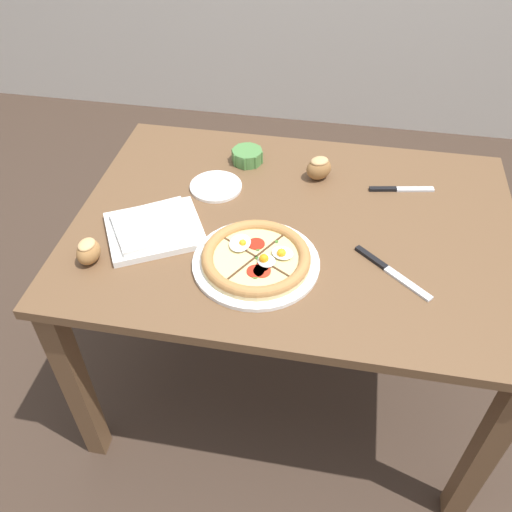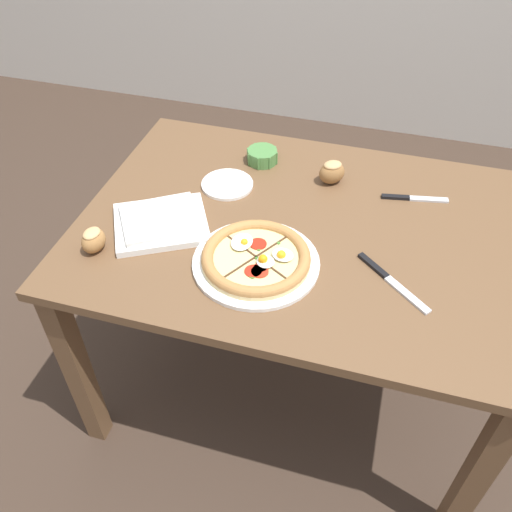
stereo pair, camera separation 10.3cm
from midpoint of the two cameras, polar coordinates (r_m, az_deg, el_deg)
name	(u,v)px [view 2 (the right image)]	position (r m, az deg, el deg)	size (l,w,h in m)	color
ground_plane	(290,375)	(2.10, 5.02, -12.46)	(12.00, 12.00, 0.00)	#3D2D23
dining_table	(299,251)	(1.61, 6.38, 0.46)	(1.26, 0.91, 0.74)	brown
pizza	(256,259)	(1.41, 2.11, -0.36)	(0.33, 0.33, 0.05)	white
ramekin_bowl	(262,156)	(1.78, 2.33, 10.47)	(0.10, 0.10, 0.04)	#4C8442
napkin_folded	(161,222)	(1.54, -8.12, 3.50)	(0.33, 0.31, 0.04)	white
bread_piece_near	(93,240)	(1.49, -14.88, 1.59)	(0.07, 0.08, 0.07)	#A3703D
bread_piece_mid	(332,172)	(1.70, 9.74, 8.68)	(0.10, 0.10, 0.07)	olive
knife_main	(392,281)	(1.43, 16.10, -2.65)	(0.20, 0.17, 0.01)	silver
knife_spare	(414,198)	(1.71, 17.95, 5.74)	(0.20, 0.05, 0.01)	silver
side_saucer	(227,184)	(1.68, -1.29, 7.49)	(0.16, 0.16, 0.01)	white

